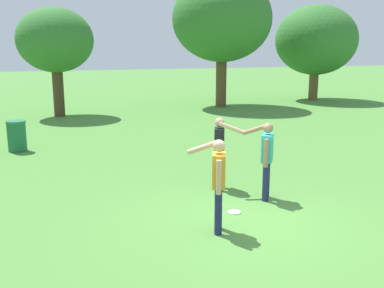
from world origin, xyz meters
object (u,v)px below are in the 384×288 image
person_catcher (220,147)px  tree_tall_left (55,41)px  frisbee (234,212)px  trash_can_beside_table (17,136)px  person_bystander (266,155)px  person_thrower (218,179)px  tree_far_right (316,40)px  tree_broad_center (222,19)px

person_catcher → tree_tall_left: bearing=101.1°
frisbee → trash_can_beside_table: trash_can_beside_table is taller
person_bystander → trash_can_beside_table: 8.31m
person_catcher → frisbee: bearing=-103.4°
trash_can_beside_table → tree_tall_left: 7.89m
person_thrower → person_catcher: 2.43m
person_thrower → tree_far_right: (13.74, 16.27, 2.65)m
person_thrower → tree_broad_center: size_ratio=0.24×
frisbee → trash_can_beside_table: size_ratio=0.27×
trash_can_beside_table → person_bystander: bearing=-53.5°
tree_tall_left → trash_can_beside_table: bearing=-104.5°
frisbee → tree_tall_left: (-2.14, 14.25, 3.47)m
person_bystander → frisbee: size_ratio=6.44×
person_bystander → tree_broad_center: (5.46, 14.22, 3.67)m
person_thrower → trash_can_beside_table: 8.55m
trash_can_beside_table → tree_broad_center: size_ratio=0.14×
person_catcher → tree_tall_left: 13.23m
person_catcher → tree_broad_center: (6.07, 13.22, 3.67)m
frisbee → tree_broad_center: 16.72m
person_catcher → frisbee: size_ratio=6.44×
person_thrower → frisbee: person_thrower is taller
tree_broad_center → tree_far_right: size_ratio=1.21×
tree_tall_left → tree_broad_center: 8.66m
person_thrower → person_bystander: 2.04m
frisbee → trash_can_beside_table: bearing=118.9°
person_bystander → trash_can_beside_table: bearing=126.5°
person_catcher → tree_far_right: size_ratio=0.29×
trash_can_beside_table → frisbee: bearing=-61.1°
tree_broad_center → tree_far_right: 6.77m
person_catcher → trash_can_beside_table: size_ratio=1.71×
person_bystander → tree_far_right: bearing=51.2°
tree_far_right → person_thrower: bearing=-130.2°
tree_far_right → tree_broad_center: bearing=-172.7°
person_catcher → tree_far_right: bearing=47.9°
frisbee → tree_broad_center: bearing=66.4°
tree_broad_center → tree_tall_left: bearing=-176.8°
person_catcher → trash_can_beside_table: 7.15m
person_bystander → tree_far_right: tree_far_right is taller
tree_far_right → frisbee: bearing=-130.0°
trash_can_beside_table → tree_broad_center: 13.50m
person_catcher → tree_tall_left: (-2.50, 12.74, 2.52)m
trash_can_beside_table → tree_far_right: (17.04, 8.40, 3.13)m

